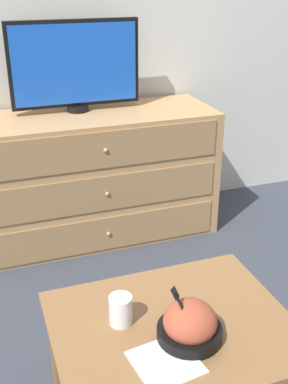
% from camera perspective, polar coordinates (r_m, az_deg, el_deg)
% --- Properties ---
extents(ground_plane, '(12.00, 12.00, 0.00)m').
position_cam_1_polar(ground_plane, '(3.30, -6.73, -2.32)').
color(ground_plane, '#383D47').
extents(wall_back, '(12.00, 0.05, 2.60)m').
position_cam_1_polar(wall_back, '(2.97, -8.18, 20.85)').
color(wall_back, silver).
rests_on(wall_back, ground_plane).
extents(dresser, '(1.40, 0.54, 0.76)m').
position_cam_1_polar(dresser, '(2.88, -5.85, 1.89)').
color(dresser, tan).
rests_on(dresser, ground_plane).
extents(tv, '(0.73, 0.12, 0.50)m').
position_cam_1_polar(tv, '(2.77, -8.18, 14.66)').
color(tv, black).
rests_on(tv, dresser).
extents(coffee_table, '(0.76, 0.62, 0.48)m').
position_cam_1_polar(coffee_table, '(1.63, 3.43, -17.44)').
color(coffee_table, olive).
rests_on(coffee_table, ground_plane).
extents(takeout_bowl, '(0.20, 0.20, 0.18)m').
position_cam_1_polar(takeout_bowl, '(1.51, 5.45, -15.39)').
color(takeout_bowl, black).
rests_on(takeout_bowl, coffee_table).
extents(drink_cup, '(0.07, 0.07, 0.10)m').
position_cam_1_polar(drink_cup, '(1.56, -2.78, -13.96)').
color(drink_cup, '#9E6638').
rests_on(drink_cup, coffee_table).
extents(napkin, '(0.20, 0.20, 0.00)m').
position_cam_1_polar(napkin, '(1.46, 2.58, -19.49)').
color(napkin, silver).
rests_on(napkin, coffee_table).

